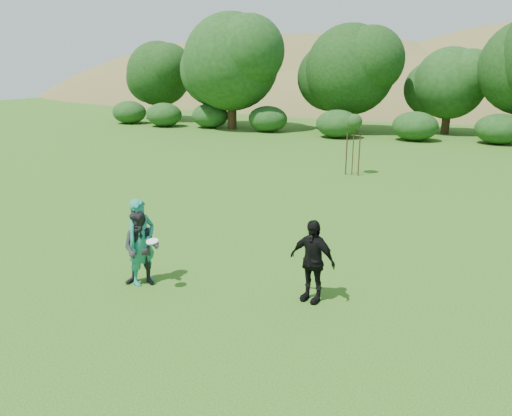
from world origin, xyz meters
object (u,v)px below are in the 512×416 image
Objects in this scene: player_teal at (141,242)px; player_grey at (141,248)px; sapling at (354,123)px; player_black at (312,261)px.

player_teal is 1.14× the size of player_grey.
sapling is at bearing 7.40° from player_teal.
sapling is (-2.36, 13.22, 1.49)m from player_black.
player_grey is at bearing -155.19° from player_black.
player_teal is 0.17m from player_grey.
player_grey is at bearing -96.09° from sapling.
player_black is 0.65× the size of sapling.
player_black is 13.51m from sapling.
player_grey is at bearing -135.05° from player_teal.
player_teal is 1.11× the size of player_black.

